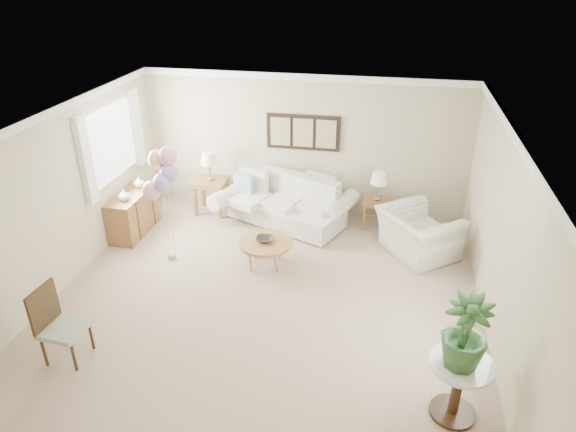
% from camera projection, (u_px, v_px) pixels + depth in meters
% --- Properties ---
extents(ground_plane, '(6.00, 6.00, 0.00)m').
position_uv_depth(ground_plane, '(267.00, 298.00, 7.41)').
color(ground_plane, tan).
extents(room_shell, '(6.04, 6.04, 2.60)m').
position_uv_depth(room_shell, '(258.00, 192.00, 6.77)').
color(room_shell, '#B8AC96').
rests_on(room_shell, ground).
extents(wall_art_triptych, '(1.35, 0.06, 0.65)m').
position_uv_depth(wall_art_triptych, '(303.00, 132.00, 9.29)').
color(wall_art_triptych, black).
rests_on(wall_art_triptych, ground).
extents(sofa, '(2.72, 1.69, 0.89)m').
position_uv_depth(sofa, '(284.00, 204.00, 9.40)').
color(sofa, white).
rests_on(sofa, ground).
extents(end_table_left, '(0.61, 0.55, 0.66)m').
position_uv_depth(end_table_left, '(211.00, 185.00, 9.64)').
color(end_table_left, olive).
rests_on(end_table_left, ground).
extents(end_table_right, '(0.49, 0.45, 0.53)m').
position_uv_depth(end_table_right, '(377.00, 204.00, 9.16)').
color(end_table_right, olive).
rests_on(end_table_right, ground).
extents(lamp_left, '(0.31, 0.31, 0.55)m').
position_uv_depth(lamp_left, '(209.00, 159.00, 9.40)').
color(lamp_left, gray).
rests_on(lamp_left, end_table_left).
extents(lamp_right, '(0.30, 0.30, 0.53)m').
position_uv_depth(lamp_right, '(379.00, 179.00, 8.94)').
color(lamp_right, gray).
rests_on(lamp_right, end_table_right).
extents(coffee_table, '(0.85, 0.85, 0.43)m').
position_uv_depth(coffee_table, '(265.00, 243.00, 8.02)').
color(coffee_table, '#AA7F46').
rests_on(coffee_table, ground).
extents(decor_bowl, '(0.29, 0.29, 0.07)m').
position_uv_depth(decor_bowl, '(265.00, 239.00, 8.00)').
color(decor_bowl, '#2C2521').
rests_on(decor_bowl, coffee_table).
extents(armchair, '(1.50, 1.53, 0.75)m').
position_uv_depth(armchair, '(418.00, 234.00, 8.35)').
color(armchair, white).
rests_on(armchair, ground).
extents(side_table, '(0.67, 0.67, 0.72)m').
position_uv_depth(side_table, '(459.00, 376.00, 5.29)').
color(side_table, silver).
rests_on(side_table, ground).
extents(potted_plant, '(0.56, 0.56, 0.82)m').
position_uv_depth(potted_plant, '(465.00, 332.00, 5.01)').
color(potted_plant, '#2A5222').
rests_on(potted_plant, side_table).
extents(accent_chair, '(0.52, 0.52, 0.99)m').
position_uv_depth(accent_chair, '(58.00, 323.00, 6.11)').
color(accent_chair, gray).
rests_on(accent_chair, ground).
extents(credenza, '(0.46, 1.20, 0.74)m').
position_uv_depth(credenza, '(134.00, 213.00, 9.04)').
color(credenza, olive).
rests_on(credenza, ground).
extents(vase_white, '(0.25, 0.25, 0.20)m').
position_uv_depth(vase_white, '(124.00, 195.00, 8.58)').
color(vase_white, silver).
rests_on(vase_white, credenza).
extents(vase_sage, '(0.19, 0.19, 0.19)m').
position_uv_depth(vase_sage, '(139.00, 182.00, 9.06)').
color(vase_sage, '#ADBEA4').
rests_on(vase_sage, credenza).
extents(balloon_cluster, '(0.54, 0.46, 1.92)m').
position_uv_depth(balloon_cluster, '(162.00, 173.00, 7.68)').
color(balloon_cluster, gray).
rests_on(balloon_cluster, ground).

